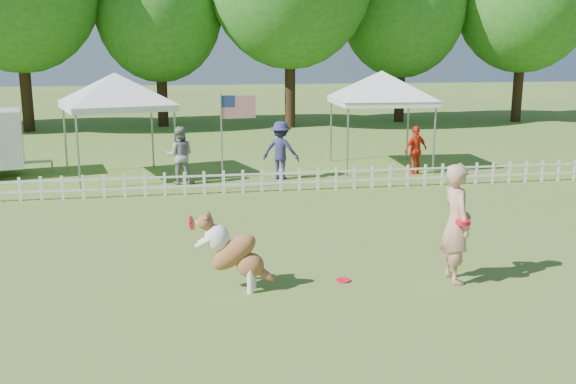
# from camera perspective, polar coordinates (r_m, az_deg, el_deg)

# --- Properties ---
(ground) EXTENTS (120.00, 120.00, 0.00)m
(ground) POSITION_cam_1_polar(r_m,az_deg,el_deg) (10.25, 4.39, -8.33)
(ground) COLOR #4B6E22
(ground) RESTS_ON ground
(picket_fence) EXTENTS (22.00, 0.08, 0.60)m
(picket_fence) POSITION_cam_1_polar(r_m,az_deg,el_deg) (16.79, -1.49, 1.04)
(picket_fence) COLOR white
(picket_fence) RESTS_ON ground
(handler) EXTENTS (0.48, 0.71, 1.91)m
(handler) POSITION_cam_1_polar(r_m,az_deg,el_deg) (10.50, 14.73, -2.72)
(handler) COLOR tan
(handler) RESTS_ON ground
(dog) EXTENTS (1.24, 0.70, 1.22)m
(dog) POSITION_cam_1_polar(r_m,az_deg,el_deg) (9.90, -4.74, -5.37)
(dog) COLOR brown
(dog) RESTS_ON ground
(frisbee_on_turf) EXTENTS (0.24, 0.24, 0.02)m
(frisbee_on_turf) POSITION_cam_1_polar(r_m,az_deg,el_deg) (10.47, 4.94, -7.82)
(frisbee_on_turf) COLOR red
(frisbee_on_turf) RESTS_ON ground
(canopy_tent_left) EXTENTS (3.52, 3.52, 2.95)m
(canopy_tent_left) POSITION_cam_1_polar(r_m,az_deg,el_deg) (19.18, -14.90, 5.62)
(canopy_tent_left) COLOR white
(canopy_tent_left) RESTS_ON ground
(canopy_tent_right) EXTENTS (3.00, 3.00, 2.95)m
(canopy_tent_right) POSITION_cam_1_polar(r_m,az_deg,el_deg) (20.37, 8.20, 6.29)
(canopy_tent_right) COLOR white
(canopy_tent_right) RESTS_ON ground
(flag_pole) EXTENTS (0.98, 0.19, 2.54)m
(flag_pole) POSITION_cam_1_polar(r_m,az_deg,el_deg) (16.92, -5.91, 4.40)
(flag_pole) COLOR gray
(flag_pole) RESTS_ON ground
(spectator_a) EXTENTS (0.82, 0.66, 1.59)m
(spectator_a) POSITION_cam_1_polar(r_m,az_deg,el_deg) (17.97, -9.58, 3.24)
(spectator_a) COLOR gray
(spectator_a) RESTS_ON ground
(spectator_b) EXTENTS (1.23, 1.01, 1.66)m
(spectator_b) POSITION_cam_1_polar(r_m,az_deg,el_deg) (18.38, -0.65, 3.73)
(spectator_b) COLOR navy
(spectator_b) RESTS_ON ground
(spectator_c) EXTENTS (0.92, 0.65, 1.45)m
(spectator_c) POSITION_cam_1_polar(r_m,az_deg,el_deg) (19.55, 11.27, 3.70)
(spectator_c) COLOR red
(spectator_c) RESTS_ON ground
(tree_center_left) EXTENTS (6.00, 6.00, 9.80)m
(tree_center_left) POSITION_cam_1_polar(r_m,az_deg,el_deg) (31.80, -11.38, 14.56)
(tree_center_left) COLOR #29611B
(tree_center_left) RESTS_ON ground
(tree_right) EXTENTS (6.20, 6.20, 10.40)m
(tree_right) POSITION_cam_1_polar(r_m,az_deg,el_deg) (33.80, 10.14, 14.98)
(tree_right) COLOR #29611B
(tree_right) RESTS_ON ground
(tree_far_right) EXTENTS (7.00, 7.00, 11.40)m
(tree_far_right) POSITION_cam_1_polar(r_m,az_deg,el_deg) (35.42, 20.24, 15.12)
(tree_far_right) COLOR #29611B
(tree_far_right) RESTS_ON ground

